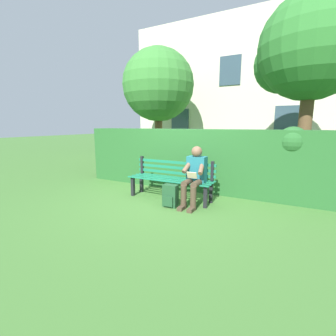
# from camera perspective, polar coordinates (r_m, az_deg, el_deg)

# --- Properties ---
(ground) EXTENTS (60.00, 60.00, 0.00)m
(ground) POSITION_cam_1_polar(r_m,az_deg,el_deg) (5.26, 0.51, -7.46)
(ground) COLOR #3D6B2D
(park_bench) EXTENTS (1.90, 0.51, 0.87)m
(park_bench) POSITION_cam_1_polar(r_m,az_deg,el_deg) (5.20, 0.91, -2.45)
(park_bench) COLOR black
(park_bench) RESTS_ON ground
(person_seated) EXTENTS (0.44, 0.73, 1.19)m
(person_seated) POSITION_cam_1_polar(r_m,az_deg,el_deg) (4.76, 6.40, -1.52)
(person_seated) COLOR #1E6672
(person_seated) RESTS_ON ground
(hedge_backdrop) EXTENTS (6.50, 0.73, 1.58)m
(hedge_backdrop) POSITION_cam_1_polar(r_m,az_deg,el_deg) (5.92, 8.45, 2.19)
(hedge_backdrop) COLOR #265B28
(hedge_backdrop) RESTS_ON ground
(tree) EXTENTS (2.75, 2.62, 4.83)m
(tree) POSITION_cam_1_polar(r_m,az_deg,el_deg) (7.56, 30.51, 23.09)
(tree) COLOR brown
(tree) RESTS_ON ground
(building_facade) EXTENTS (9.31, 3.28, 6.26)m
(building_facade) POSITION_cam_1_polar(r_m,az_deg,el_deg) (12.62, 16.38, 16.89)
(building_facade) COLOR beige
(building_facade) RESTS_ON ground
(backpack) EXTENTS (0.29, 0.24, 0.45)m
(backpack) POSITION_cam_1_polar(r_m,az_deg,el_deg) (4.72, 0.56, -6.77)
(backpack) COLOR #1E4728
(backpack) RESTS_ON ground
(tree_far) EXTENTS (2.95, 2.81, 4.55)m
(tree_far) POSITION_cam_1_polar(r_m,az_deg,el_deg) (9.98, -2.77, 18.86)
(tree_far) COLOR brown
(tree_far) RESTS_ON ground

